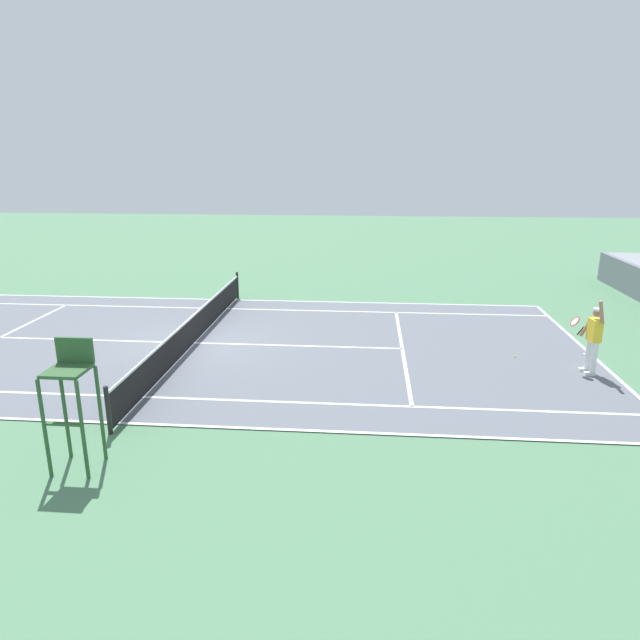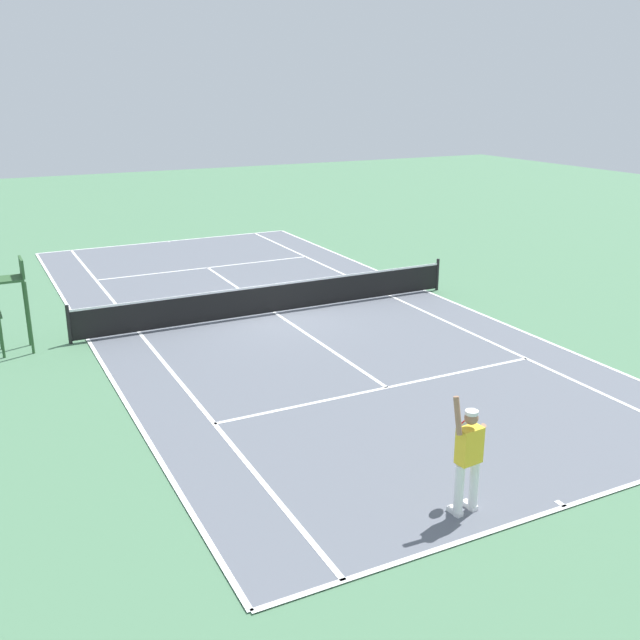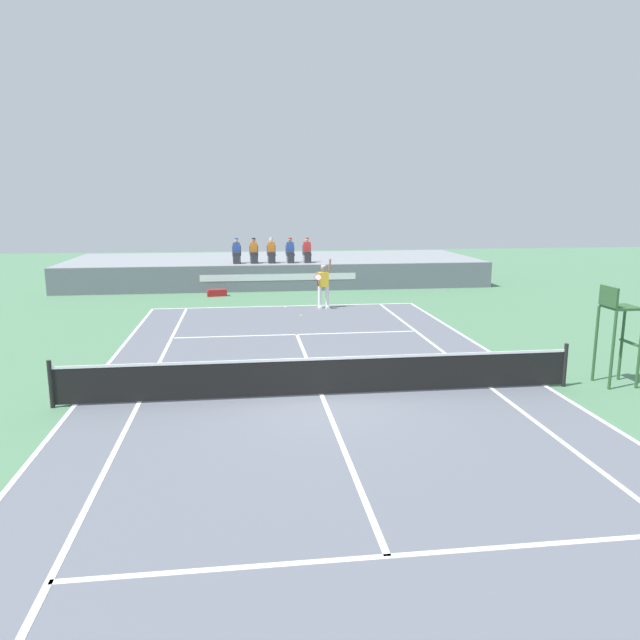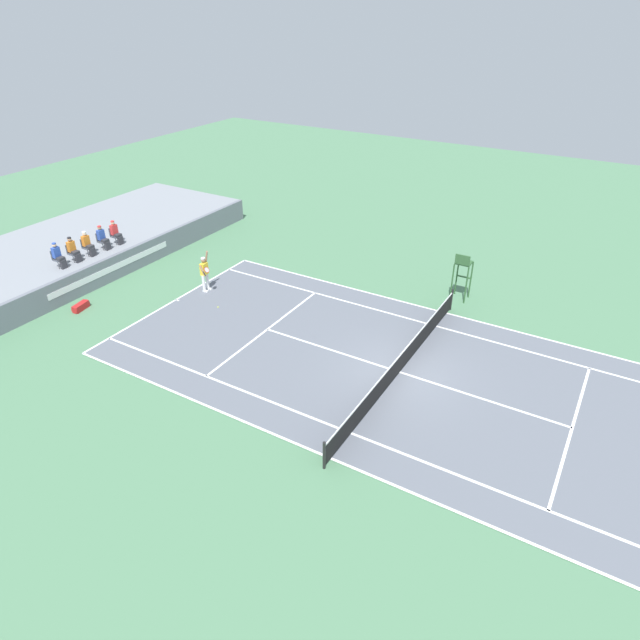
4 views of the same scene
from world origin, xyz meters
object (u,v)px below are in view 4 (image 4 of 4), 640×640
object	(u,v)px
tennis_player	(205,273)
equipment_bag	(81,306)
spectator_seated_0	(58,256)
spectator_seated_3	(103,238)
spectator_seated_4	(116,233)
spectator_seated_2	(88,244)
tennis_ball	(218,307)
umpire_chair	(463,270)
spectator_seated_1	(73,250)

from	to	relation	value
tennis_player	equipment_bag	world-z (taller)	tennis_player
spectator_seated_0	equipment_bag	world-z (taller)	spectator_seated_0
spectator_seated_0	spectator_seated_3	xyz separation A→B (m)	(2.71, 0.00, 0.00)
spectator_seated_4	tennis_player	xyz separation A→B (m)	(0.01, -6.12, -0.91)
spectator_seated_2	tennis_ball	size ratio (longest dim) A/B	18.60
spectator_seated_0	spectator_seated_2	bearing A→B (deg)	0.00
umpire_chair	spectator_seated_3	bearing A→B (deg)	110.58
spectator_seated_2	umpire_chair	world-z (taller)	spectator_seated_2
tennis_ball	umpire_chair	size ratio (longest dim) A/B	0.03
spectator_seated_2	tennis_ball	xyz separation A→B (m)	(0.75, -7.76, -1.87)
spectator_seated_0	spectator_seated_4	distance (m)	3.58
spectator_seated_4	tennis_ball	bearing A→B (deg)	-97.90
spectator_seated_0	spectator_seated_1	world-z (taller)	same
umpire_chair	equipment_bag	world-z (taller)	umpire_chair
tennis_ball	tennis_player	bearing A→B (deg)	56.47
spectator_seated_1	umpire_chair	xyz separation A→B (m)	(8.37, -17.37, -0.35)
spectator_seated_0	tennis_ball	xyz separation A→B (m)	(2.50, -7.76, -1.87)
spectator_seated_2	equipment_bag	size ratio (longest dim) A/B	1.34
equipment_bag	tennis_player	bearing A→B (deg)	-40.24
tennis_ball	equipment_bag	distance (m)	6.48
spectator_seated_1	tennis_ball	size ratio (longest dim) A/B	18.60
spectator_seated_1	equipment_bag	world-z (taller)	spectator_seated_1
spectator_seated_4	tennis_ball	size ratio (longest dim) A/B	18.60
spectator_seated_1	spectator_seated_3	distance (m)	1.84
equipment_bag	spectator_seated_1	bearing A→B (deg)	51.44
spectator_seated_2	spectator_seated_1	bearing A→B (deg)	180.00
spectator_seated_1	tennis_ball	bearing A→B (deg)	-78.10
tennis_player	equipment_bag	size ratio (longest dim) A/B	2.21
spectator_seated_3	spectator_seated_4	size ratio (longest dim) A/B	1.00
spectator_seated_0	spectator_seated_3	bearing A→B (deg)	0.00
spectator_seated_3	spectator_seated_4	distance (m)	0.87
spectator_seated_4	tennis_ball	distance (m)	8.06
tennis_ball	spectator_seated_2	bearing A→B (deg)	95.54
spectator_seated_0	tennis_player	world-z (taller)	spectator_seated_0
spectator_seated_1	spectator_seated_4	distance (m)	2.71
spectator_seated_4	umpire_chair	world-z (taller)	spectator_seated_4
spectator_seated_4	spectator_seated_1	bearing A→B (deg)	180.00
spectator_seated_2	equipment_bag	xyz separation A→B (m)	(-2.70, -2.27, -1.75)
spectator_seated_2	tennis_player	distance (m)	6.45
spectator_seated_0	spectator_seated_4	world-z (taller)	same
spectator_seated_2	tennis_player	size ratio (longest dim) A/B	0.61
spectator_seated_3	umpire_chair	xyz separation A→B (m)	(6.52, -17.37, -0.35)
equipment_bag	spectator_seated_3	bearing A→B (deg)	31.88
spectator_seated_3	tennis_player	size ratio (longest dim) A/B	0.61
spectator_seated_0	umpire_chair	bearing A→B (deg)	-62.01
umpire_chair	spectator_seated_4	bearing A→B (deg)	108.03
spectator_seated_0	umpire_chair	xyz separation A→B (m)	(9.23, -17.37, -0.35)
spectator_seated_1	tennis_ball	distance (m)	8.15
equipment_bag	spectator_seated_2	bearing A→B (deg)	40.15
spectator_seated_4	tennis_player	world-z (taller)	spectator_seated_4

